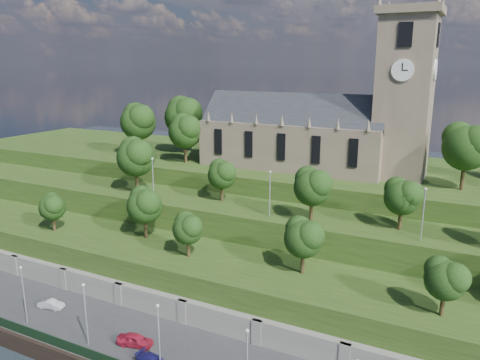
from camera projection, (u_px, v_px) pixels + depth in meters
The scene contains 12 objects.
retaining_wall at pixel (222, 326), 55.75m from camera, with size 160.00×2.10×5.00m.
embankment_lower at pixel (244, 293), 60.60m from camera, with size 160.00×12.00×8.00m, color #284115.
embankment_upper at pixel (277, 250), 69.64m from camera, with size 160.00×10.00×12.00m, color #284115.
hilltop at pixel (320, 203), 87.46m from camera, with size 160.00×32.00×15.00m, color #284115.
church at pixel (321, 126), 80.01m from camera, with size 38.60×12.35×27.60m.
trees_lower at pixel (276, 233), 57.18m from camera, with size 69.39×8.70×7.87m.
trees_upper at pixel (280, 177), 65.69m from camera, with size 61.31×7.95×9.30m.
trees_hilltop at pixel (272, 128), 82.73m from camera, with size 77.93×16.03×11.63m.
lamp_posts_promenade at pixel (159, 332), 47.48m from camera, with size 60.36×0.36×7.56m.
lamp_posts_upper at pixel (270, 190), 64.64m from camera, with size 40.36×0.36×6.69m.
car_left at pixel (135, 340), 52.60m from camera, with size 1.66×4.14×1.41m, color #A51B32.
car_middle at pixel (51, 304), 60.71m from camera, with size 1.21×3.48×1.15m, color #9C9DA0.
Camera 1 is at (24.50, -31.53, 32.91)m, focal length 35.00 mm.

